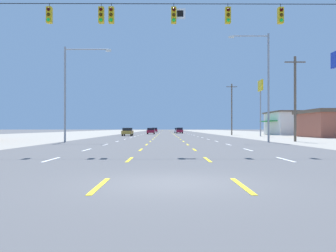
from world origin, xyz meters
name	(u,v)px	position (x,y,z in m)	size (l,w,h in m)	color
ground_plane	(166,135)	(0.00, 66.00, 0.00)	(572.00, 572.00, 0.00)	#4C4C4F
lot_apron_left	(45,135)	(-24.75, 66.00, 0.00)	(28.00, 440.00, 0.01)	gray
lot_apron_right	(287,135)	(24.75, 66.00, 0.00)	(28.00, 440.00, 0.01)	gray
lane_markings	(166,133)	(0.00, 104.50, 0.01)	(10.64, 227.60, 0.01)	white
signal_span_wire	(165,50)	(-0.18, 11.77, 5.93)	(26.32, 0.53, 9.85)	brown
sedan_far_left_nearest	(128,132)	(-7.10, 58.02, 0.76)	(1.80, 4.50, 1.46)	#B28C33
sedan_inner_left_near	(151,131)	(-3.61, 77.56, 0.76)	(1.80, 4.50, 1.46)	maroon
hatchback_inner_right_mid	(180,130)	(3.58, 88.69, 0.78)	(1.72, 3.90, 1.54)	maroon
sedan_inner_right_midfar	(178,130)	(3.35, 98.26, 0.76)	(1.80, 4.50, 1.46)	white
hatchback_inner_left_far	(155,130)	(-3.64, 109.15, 0.78)	(1.72, 3.90, 1.54)	maroon
storefront_right_row_2	(300,123)	(28.38, 68.42, 2.47)	(13.99, 12.84, 4.92)	silver
pole_sign_right_row_1	(260,92)	(16.26, 54.10, 7.63)	(0.24, 2.74, 9.71)	gray
streetlight_left_row_0	(70,86)	(-9.64, 27.24, 5.59)	(4.68, 0.26, 9.52)	gray
streetlight_right_row_0	(265,80)	(9.78, 27.24, 6.22)	(4.07, 0.26, 10.88)	gray
utility_pole_right_row_0	(295,97)	(13.48, 29.13, 4.67)	(2.20, 0.26, 8.96)	brown
utility_pole_right_row_1	(232,108)	(13.37, 65.67, 5.42)	(2.20, 0.26, 10.45)	brown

